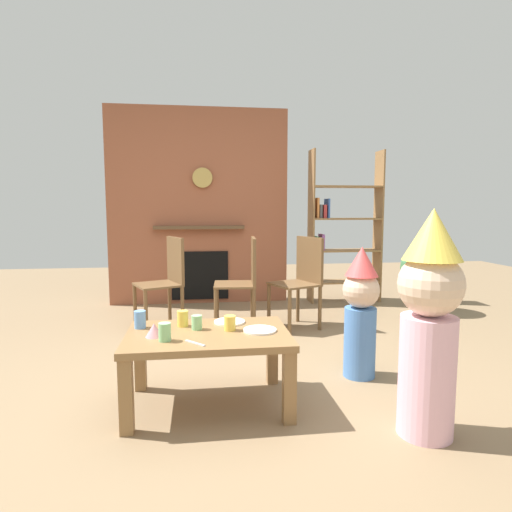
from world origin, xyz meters
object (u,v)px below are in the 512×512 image
Objects in this scene: bookshelf at (340,231)px; birthday_cake_slice at (154,330)px; dining_chair_right at (302,276)px; dining_chair_left at (167,277)px; potted_plant_tall at (425,272)px; paper_cup_near_left at (183,319)px; coffee_table at (208,345)px; paper_plate_rear at (230,322)px; paper_cup_near_right at (230,323)px; paper_plate_front at (260,330)px; child_with_cone_hat at (429,318)px; paper_cup_center at (140,319)px; child_in_pink at (361,309)px; paper_cup_far_right at (165,332)px; paper_cup_far_left at (197,322)px; dining_chair_middle at (244,277)px.

bookshelf is 3.46m from birthday_cake_slice.
dining_chair_left is at bearing -29.74° from dining_chair_right.
paper_cup_near_left is at bearing -144.60° from potted_plant_tall.
paper_plate_rear is at bearing 54.28° from coffee_table.
paper_cup_near_right is 0.19m from paper_plate_front.
paper_plate_rear is 0.17× the size of child_with_cone_hat.
paper_plate_front is at bearing -12.57° from paper_cup_center.
dining_chair_left is 1.16× the size of potted_plant_tall.
coffee_table is 0.32m from paper_plate_front.
paper_cup_near_right is at bearing -24.58° from paper_cup_near_left.
child_with_cone_hat is at bearing 99.71° from dining_chair_left.
paper_plate_front reaches higher than coffee_table.
coffee_table is at bearing 0.00° from child_with_cone_hat.
child_with_cone_hat is at bearing -35.14° from paper_plate_rear.
paper_cup_near_right is 0.98m from child_in_pink.
potted_plant_tall is (0.77, -0.69, -0.43)m from bookshelf.
birthday_cake_slice is at bearing -126.21° from bookshelf.
paper_plate_rear is at bearing -11.52° from child_with_cone_hat.
child_with_cone_hat reaches higher than coffee_table.
dining_chair_left is (-0.13, 1.90, 0.01)m from paper_cup_far_right.
dining_chair_right is at bearing -62.10° from child_with_cone_hat.
potted_plant_tall is (2.37, 2.01, -0.03)m from paper_cup_near_right.
dining_chair_left is (-1.48, 2.25, -0.12)m from child_with_cone_hat.
paper_cup_near_right is 0.08× the size of child_with_cone_hat.
paper_cup_near_right is 0.10× the size of dining_chair_right.
paper_cup_far_left is at bearing -123.95° from bookshelf.
bookshelf is at bearing 59.52° from paper_cup_near_right.
paper_cup_near_right is 1.62m from dining_chair_middle.
bookshelf is 2.54m from child_in_pink.
dining_chair_left is (-0.21, 1.61, 0.01)m from paper_cup_near_left.
paper_cup_center is 0.33m from paper_cup_far_right.
child_in_pink is at bearing -62.67° from child_with_cone_hat.
dining_chair_left is (-2.09, -0.97, -0.39)m from bookshelf.
coffee_table is 10.75× the size of paper_cup_near_right.
paper_cup_far_right is 1.38m from child_in_pink.
dining_chair_middle reaches higher than paper_cup_far_right.
coffee_table is at bearing -47.39° from paper_cup_far_left.
birthday_cake_slice is 0.11× the size of child_in_pink.
dining_chair_right reaches higher than paper_cup_near_left.
bookshelf is 3.27m from coffee_table.
bookshelf is 21.25× the size of paper_cup_near_right.
paper_cup_near_left is (-1.88, -2.57, -0.40)m from bookshelf.
dining_chair_left reaches higher than paper_plate_rear.
paper_cup_center is at bearing -129.60° from bookshelf.
child_with_cone_hat reaches higher than potted_plant_tall.
paper_cup_far_left is at bearing -4.31° from child_in_pink.
paper_cup_center is 2.01m from dining_chair_right.
paper_cup_center is at bearing 64.68° from dining_chair_left.
paper_cup_center is at bearing 121.14° from paper_cup_far_right.
paper_cup_near_right is 0.41m from paper_cup_far_right.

